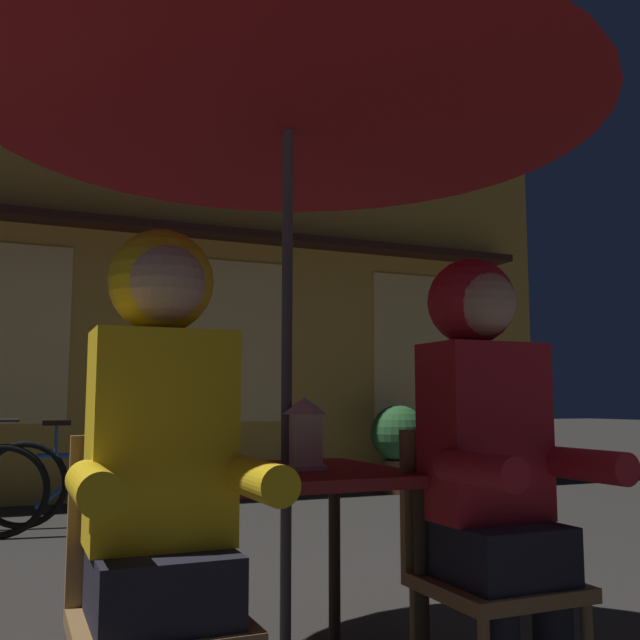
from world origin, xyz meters
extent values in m
cube|color=maroon|center=(0.00, 0.00, 0.72)|extent=(0.72, 0.72, 0.04)
cylinder|color=#2D2319|center=(-0.31, -0.31, 0.35)|extent=(0.04, 0.04, 0.70)
cylinder|color=#2D2319|center=(0.31, -0.31, 0.35)|extent=(0.04, 0.04, 0.70)
cylinder|color=#2D2319|center=(-0.31, 0.31, 0.35)|extent=(0.04, 0.04, 0.70)
cylinder|color=#2D2319|center=(0.31, 0.31, 0.35)|extent=(0.04, 0.04, 0.70)
cylinder|color=#4C4C51|center=(0.00, 0.00, 1.12)|extent=(0.04, 0.04, 2.25)
cone|color=maroon|center=(0.00, 0.00, 2.06)|extent=(2.10, 2.10, 0.38)
sphere|color=#4C4C51|center=(0.00, 0.00, 2.28)|extent=(0.06, 0.06, 0.06)
cube|color=white|center=(0.05, -0.04, 0.75)|extent=(0.11, 0.11, 0.02)
cube|color=white|center=(0.05, -0.04, 0.84)|extent=(0.09, 0.09, 0.16)
pyramid|color=white|center=(0.05, -0.04, 0.94)|extent=(0.11, 0.11, 0.06)
cube|color=olive|center=(-0.48, -0.44, 0.43)|extent=(0.40, 0.40, 0.04)
cube|color=olive|center=(-0.48, -0.26, 0.66)|extent=(0.40, 0.03, 0.42)
cube|color=olive|center=(0.48, -0.44, 0.43)|extent=(0.40, 0.40, 0.04)
cube|color=olive|center=(0.48, -0.26, 0.66)|extent=(0.40, 0.03, 0.42)
cube|color=black|center=(-0.48, -0.44, 0.53)|extent=(0.32, 0.36, 0.16)
cube|color=yellow|center=(-0.48, -0.40, 0.87)|extent=(0.34, 0.22, 0.52)
cylinder|color=yellow|center=(-0.30, -0.62, 0.78)|extent=(0.09, 0.30, 0.09)
cylinder|color=yellow|center=(-0.66, -0.62, 0.78)|extent=(0.09, 0.30, 0.09)
sphere|color=tan|center=(-0.48, -0.40, 1.25)|extent=(0.21, 0.21, 0.21)
sphere|color=yellow|center=(-0.48, -0.35, 1.26)|extent=(0.27, 0.27, 0.27)
cube|color=black|center=(0.48, -0.44, 0.53)|extent=(0.32, 0.36, 0.16)
cube|color=red|center=(0.48, -0.40, 0.87)|extent=(0.34, 0.22, 0.52)
cylinder|color=red|center=(0.66, -0.62, 0.78)|extent=(0.09, 0.30, 0.09)
cylinder|color=red|center=(0.30, -0.62, 0.78)|extent=(0.09, 0.30, 0.09)
sphere|color=tan|center=(0.48, -0.40, 1.25)|extent=(0.21, 0.21, 0.21)
sphere|color=red|center=(0.48, -0.35, 1.26)|extent=(0.27, 0.27, 0.27)
cube|color=gold|center=(0.22, 5.40, 3.10)|extent=(10.00, 0.60, 6.20)
cube|color=#F4D17A|center=(-0.88, 5.09, 1.60)|extent=(1.10, 0.02, 1.70)
cube|color=#F4D17A|center=(1.32, 5.09, 1.60)|extent=(1.10, 0.02, 1.70)
cube|color=#F4D17A|center=(3.52, 5.09, 1.60)|extent=(1.10, 0.02, 1.70)
cube|color=#331914|center=(0.22, 4.95, 2.70)|extent=(9.00, 0.36, 0.08)
torus|color=black|center=(-0.86, 3.42, 0.33)|extent=(0.66, 0.15, 0.66)
torus|color=black|center=(0.29, 3.60, 0.33)|extent=(0.66, 0.16, 0.66)
torus|color=black|center=(-0.71, 3.78, 0.33)|extent=(0.66, 0.16, 0.66)
cylinder|color=#1E4C93|center=(-0.21, 3.69, 0.54)|extent=(0.83, 0.18, 0.04)
cylinder|color=#1E4C93|center=(-0.33, 3.71, 0.36)|extent=(0.60, 0.14, 0.44)
cylinder|color=#1E4C93|center=(-0.49, 3.74, 0.66)|extent=(0.02, 0.02, 0.24)
cube|color=black|center=(-0.49, 3.74, 0.79)|extent=(0.21, 0.11, 0.04)
cylinder|color=#1E4C93|center=(0.17, 3.62, 0.68)|extent=(0.02, 0.02, 0.28)
cylinder|color=black|center=(0.17, 3.62, 0.82)|extent=(0.44, 0.10, 0.02)
cylinder|color=brown|center=(2.99, 4.57, 0.17)|extent=(0.36, 0.36, 0.34)
sphere|color=#285B2D|center=(2.99, 4.57, 0.62)|extent=(0.60, 0.60, 0.60)
camera|label=1|loc=(-0.82, -2.19, 0.96)|focal=40.26mm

